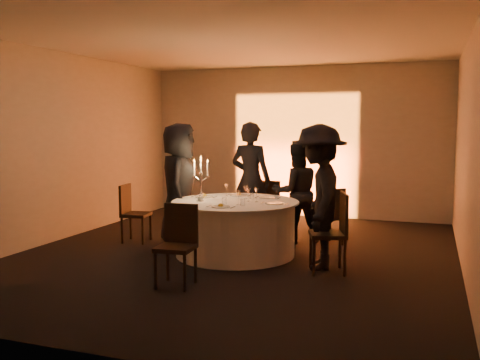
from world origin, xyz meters
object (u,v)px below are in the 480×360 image
(chair_right, at_px, (334,228))
(candelabra, at_px, (201,184))
(chair_back_left, at_px, (270,203))
(chair_back_right, at_px, (330,213))
(chair_front, at_px, (178,240))
(guest_back_right, at_px, (296,192))
(coffee_cup, at_px, (200,199))
(banquet_table, at_px, (235,228))
(guest_left, at_px, (179,184))
(guest_right, at_px, (319,197))
(chair_left, at_px, (132,210))
(guest_back_left, at_px, (251,180))

(chair_right, relative_size, candelabra, 1.59)
(chair_back_left, height_order, chair_back_right, chair_back_left)
(chair_right, height_order, chair_front, chair_right)
(guest_back_right, xyz_separation_m, candelabra, (-1.17, -1.02, 0.20))
(coffee_cup, bearing_deg, chair_back_right, 36.64)
(banquet_table, xyz_separation_m, guest_left, (-1.04, 0.35, 0.55))
(chair_back_right, distance_m, coffee_cup, 2.06)
(chair_back_left, xyz_separation_m, coffee_cup, (-0.49, -1.83, 0.29))
(candelabra, bearing_deg, coffee_cup, -69.99)
(chair_front, distance_m, guest_right, 1.91)
(chair_back_left, bearing_deg, guest_back_right, 134.49)
(chair_front, bearing_deg, candelabra, 99.97)
(chair_left, xyz_separation_m, chair_back_left, (1.86, 1.41, 0.00))
(guest_left, distance_m, candelabra, 0.57)
(chair_front, xyz_separation_m, candelabra, (-0.42, 1.61, 0.47))
(candelabra, bearing_deg, banquet_table, -5.94)
(guest_left, distance_m, guest_back_left, 1.24)
(banquet_table, xyz_separation_m, candelabra, (-0.55, 0.06, 0.60))
(banquet_table, height_order, coffee_cup, coffee_cup)
(chair_front, bearing_deg, guest_back_left, 86.50)
(chair_front, xyz_separation_m, guest_back_left, (-0.05, 2.79, 0.42))
(chair_left, distance_m, candelabra, 1.38)
(coffee_cup, relative_size, candelabra, 0.17)
(guest_right, relative_size, candelabra, 2.95)
(chair_back_right, xyz_separation_m, coffee_cup, (-1.63, -1.22, 0.31))
(chair_left, height_order, candelabra, candelabra)
(chair_left, height_order, guest_left, guest_left)
(chair_back_left, bearing_deg, coffee_cup, 74.11)
(chair_back_right, height_order, coffee_cup, chair_back_right)
(chair_right, relative_size, coffee_cup, 9.10)
(chair_back_right, bearing_deg, banquet_table, -3.17)
(chair_right, relative_size, guest_left, 0.54)
(guest_right, bearing_deg, chair_left, -112.80)
(guest_left, bearing_deg, candelabra, -138.95)
(chair_left, height_order, chair_back_left, same)
(chair_back_left, distance_m, guest_back_left, 0.64)
(chair_left, relative_size, chair_right, 0.91)
(chair_back_left, bearing_deg, chair_left, 36.53)
(chair_left, bearing_deg, guest_back_left, -67.42)
(chair_back_right, bearing_deg, guest_back_left, -53.14)
(guest_right, height_order, coffee_cup, guest_right)
(guest_right, bearing_deg, guest_back_right, -168.26)
(guest_left, height_order, guest_back_left, guest_back_left)
(banquet_table, xyz_separation_m, chair_back_left, (0.02, 1.66, 0.12))
(chair_back_right, distance_m, candelabra, 2.04)
(guest_right, bearing_deg, chair_back_left, -160.91)
(chair_right, bearing_deg, coffee_cup, -116.16)
(chair_back_left, height_order, coffee_cup, chair_back_left)
(chair_right, relative_size, guest_right, 0.54)
(chair_back_right, distance_m, guest_back_right, 0.62)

